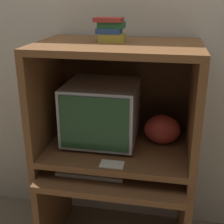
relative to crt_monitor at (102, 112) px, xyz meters
name	(u,v)px	position (x,y,z in m)	size (l,w,h in m)	color
wall_back	(127,44)	(0.11, 0.30, 0.37)	(6.00, 0.06, 2.60)	beige
desk_base	(116,196)	(0.11, -0.10, -0.53)	(0.90, 0.66, 0.64)	brown
desk_monitor_shelf	(117,149)	(0.11, -0.06, -0.22)	(0.90, 0.59, 0.10)	brown
hutch_upper	(118,80)	(0.11, -0.02, 0.21)	(0.90, 0.59, 0.61)	brown
crt_monitor	(102,112)	(0.00, 0.00, 0.00)	(0.43, 0.43, 0.37)	#B2B2B7
keyboard	(91,171)	(-0.02, -0.23, -0.28)	(0.39, 0.14, 0.03)	beige
mouse	(137,176)	(0.25, -0.23, -0.28)	(0.06, 0.04, 0.03)	#28282B
snack_bag	(162,130)	(0.37, 0.03, -0.10)	(0.22, 0.16, 0.18)	#BC382D
book_stack	(111,29)	(0.06, -0.02, 0.49)	(0.16, 0.12, 0.13)	gold
paper_card	(112,164)	(0.12, -0.29, -0.19)	(0.13, 0.08, 0.00)	beige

